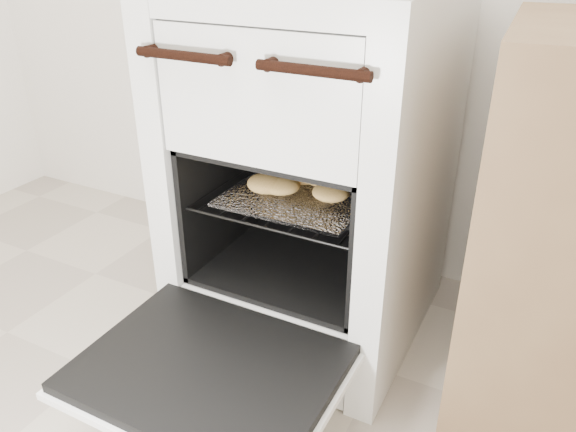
# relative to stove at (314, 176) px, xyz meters

# --- Properties ---
(stove) EXTENTS (0.61, 0.68, 0.93)m
(stove) POSITION_rel_stove_xyz_m (0.00, 0.00, 0.00)
(stove) COLOR silver
(stove) RESTS_ON ground
(oven_door) EXTENTS (0.55, 0.42, 0.04)m
(oven_door) POSITION_rel_stove_xyz_m (0.00, -0.51, -0.25)
(oven_door) COLOR black
(oven_door) RESTS_ON stove
(oven_rack) EXTENTS (0.44, 0.42, 0.01)m
(oven_rack) POSITION_rel_stove_xyz_m (0.00, -0.07, -0.03)
(oven_rack) COLOR black
(oven_rack) RESTS_ON stove
(foil_sheet) EXTENTS (0.34, 0.30, 0.01)m
(foil_sheet) POSITION_rel_stove_xyz_m (0.00, -0.09, -0.02)
(foil_sheet) COLOR white
(foil_sheet) RESTS_ON oven_rack
(baked_rolls) EXTENTS (0.28, 0.23, 0.05)m
(baked_rolls) POSITION_rel_stove_xyz_m (-0.02, -0.04, 0.01)
(baked_rolls) COLOR #E1AB5A
(baked_rolls) RESTS_ON foil_sheet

